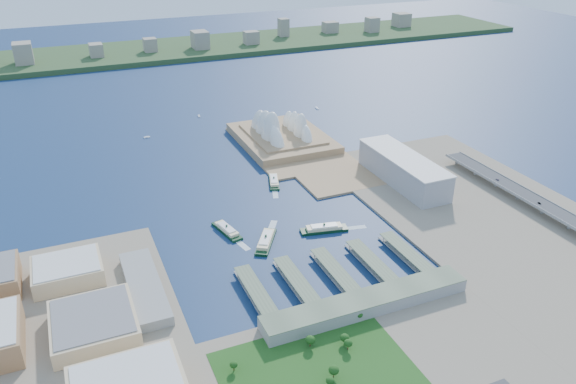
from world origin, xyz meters
name	(u,v)px	position (x,y,z in m)	size (l,w,h in m)	color
ground	(292,243)	(0.00, 0.00, 0.00)	(3000.00, 3000.00, 0.00)	#0D1E41
west_land	(54,371)	(-250.00, -105.00, 1.50)	(220.00, 390.00, 3.00)	gray
south_land	(398,370)	(0.00, -210.00, 1.50)	(720.00, 180.00, 3.00)	gray
east_land	(496,220)	(240.00, -50.00, 1.50)	(240.00, 500.00, 3.00)	gray
peninsula	(289,146)	(107.50, 260.00, 1.50)	(135.00, 220.00, 3.00)	#9B7B55
far_shore	(138,53)	(0.00, 980.00, 6.00)	(2200.00, 260.00, 12.00)	#2D4926
opera_house	(282,123)	(105.00, 280.00, 32.00)	(134.00, 180.00, 58.00)	white
toaster_building	(403,169)	(195.00, 80.00, 20.50)	(45.00, 155.00, 35.00)	gray
expressway	(543,209)	(300.00, -60.00, 8.93)	(26.00, 340.00, 11.85)	gray
west_buildings	(49,329)	(-250.00, -70.00, 16.50)	(200.00, 280.00, 27.00)	#96704B
ferry_wharves	(335,272)	(14.00, -75.00, 4.65)	(184.00, 90.00, 9.30)	#55654C
terminal_building	(367,303)	(15.00, -135.00, 9.00)	(200.00, 28.00, 12.00)	gray
park	(318,366)	(-60.00, -190.00, 11.00)	(150.00, 110.00, 16.00)	#194714
far_skyline	(138,41)	(0.00, 960.00, 39.50)	(1900.00, 140.00, 55.00)	gray
ferry_a	(227,229)	(-59.03, 49.53, 4.72)	(12.70, 49.90, 9.44)	black
ferry_b	(274,180)	(37.94, 148.31, 4.59)	(12.36, 48.58, 9.19)	black
ferry_c	(266,239)	(-26.76, 10.07, 5.23)	(14.07, 55.28, 10.45)	black
ferry_d	(324,227)	(43.54, 8.61, 5.12)	(13.77, 54.11, 10.23)	black
boat_b	(147,137)	(-87.89, 384.35, 1.31)	(3.39, 9.70, 2.62)	white
boat_c	(317,108)	(228.43, 410.87, 1.37)	(3.56, 12.22, 2.75)	white
boat_e	(199,116)	(16.50, 453.19, 1.30)	(3.38, 10.61, 2.60)	white
car_b	(539,203)	(296.00, -57.04, 15.55)	(1.48, 4.24, 1.40)	slate
car_c	(497,179)	(296.00, 14.56, 15.58)	(2.05, 5.04, 1.46)	slate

